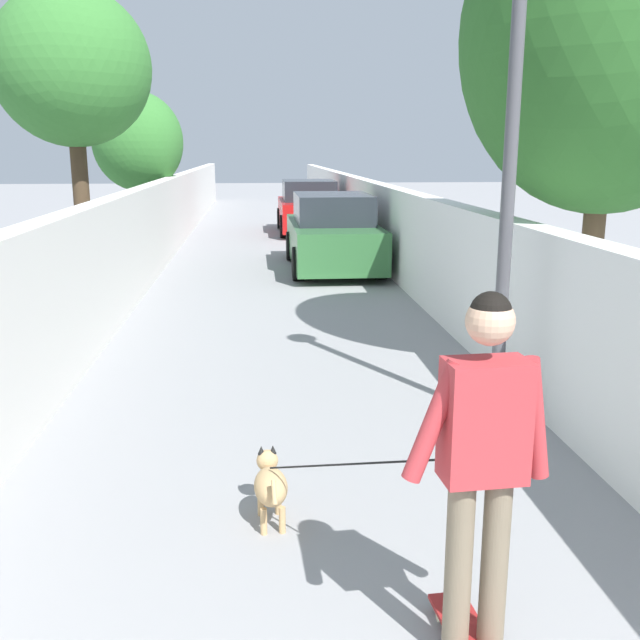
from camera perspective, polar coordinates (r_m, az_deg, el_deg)
ground_plane at (r=14.21m, az=-3.71°, el=3.52°), size 80.00×80.00×0.00m
wall_left at (r=12.27m, az=-14.86°, el=5.67°), size 48.00×0.30×1.75m
fence_right at (r=12.40m, az=7.69°, el=5.95°), size 48.00×0.30×1.70m
tree_left_near at (r=13.40m, az=-19.07°, el=18.29°), size 2.63×2.63×5.08m
tree_left_mid at (r=19.22m, az=-14.24°, el=13.51°), size 2.26×2.26×3.85m
tree_right_distant at (r=8.41m, az=22.04°, el=20.03°), size 3.05×3.05×5.34m
lamp_post at (r=6.51m, az=15.17°, el=17.35°), size 0.36×0.36×4.27m
person_skateboarder at (r=3.41m, az=12.83°, el=-9.71°), size 0.25×0.71×1.74m
dog at (r=4.88m, az=-3.90°, el=-12.83°), size 1.71×1.08×1.06m
car_near at (r=14.92m, az=1.01°, el=6.79°), size 4.14×1.80×1.54m
car_far at (r=21.52m, az=-0.89°, el=8.81°), size 3.82×1.80×1.54m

